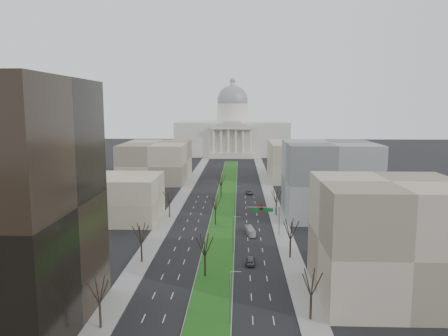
% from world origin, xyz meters
% --- Properties ---
extents(ground, '(600.00, 600.00, 0.00)m').
position_xyz_m(ground, '(0.00, 120.00, 0.00)').
color(ground, black).
rests_on(ground, ground).
extents(median, '(8.00, 222.03, 0.20)m').
position_xyz_m(median, '(0.00, 118.99, 0.10)').
color(median, '#999993').
rests_on(median, ground).
extents(sidewalk_left, '(5.00, 330.00, 0.15)m').
position_xyz_m(sidewalk_left, '(-17.50, 95.00, 0.07)').
color(sidewalk_left, gray).
rests_on(sidewalk_left, ground).
extents(sidewalk_right, '(5.00, 330.00, 0.15)m').
position_xyz_m(sidewalk_right, '(17.50, 95.00, 0.07)').
color(sidewalk_right, gray).
rests_on(sidewalk_right, ground).
extents(capitol, '(80.00, 46.00, 55.00)m').
position_xyz_m(capitol, '(0.00, 269.59, 16.31)').
color(capitol, beige).
rests_on(capitol, ground).
extents(building_beige_left, '(26.00, 22.00, 14.00)m').
position_xyz_m(building_beige_left, '(-33.00, 85.00, 7.00)').
color(building_beige_left, tan).
rests_on(building_beige_left, ground).
extents(building_tan_right, '(26.00, 24.00, 22.00)m').
position_xyz_m(building_tan_right, '(33.00, 32.00, 11.00)').
color(building_tan_right, gray).
rests_on(building_tan_right, ground).
extents(building_grey_right, '(28.00, 26.00, 24.00)m').
position_xyz_m(building_grey_right, '(34.00, 92.00, 12.00)').
color(building_grey_right, slate).
rests_on(building_grey_right, ground).
extents(building_far_left, '(30.00, 40.00, 18.00)m').
position_xyz_m(building_far_left, '(-35.00, 160.00, 9.00)').
color(building_far_left, gray).
rests_on(building_far_left, ground).
extents(building_far_right, '(30.00, 40.00, 18.00)m').
position_xyz_m(building_far_right, '(35.00, 165.00, 9.00)').
color(building_far_right, tan).
rests_on(building_far_right, ground).
extents(tree_left_near, '(5.10, 5.10, 9.18)m').
position_xyz_m(tree_left_near, '(-17.20, 18.00, 6.61)').
color(tree_left_near, black).
rests_on(tree_left_near, ground).
extents(tree_left_mid, '(5.40, 5.40, 9.72)m').
position_xyz_m(tree_left_mid, '(-17.20, 48.00, 7.00)').
color(tree_left_mid, black).
rests_on(tree_left_mid, ground).
extents(tree_left_far, '(5.28, 5.28, 9.50)m').
position_xyz_m(tree_left_far, '(-17.20, 88.00, 6.84)').
color(tree_left_far, black).
rests_on(tree_left_far, ground).
extents(tree_right_near, '(5.16, 5.16, 9.29)m').
position_xyz_m(tree_right_near, '(17.20, 22.00, 6.69)').
color(tree_right_near, black).
rests_on(tree_right_near, ground).
extents(tree_right_mid, '(5.52, 5.52, 9.94)m').
position_xyz_m(tree_right_mid, '(17.20, 52.00, 7.16)').
color(tree_right_mid, black).
rests_on(tree_right_mid, ground).
extents(tree_right_far, '(5.04, 5.04, 9.07)m').
position_xyz_m(tree_right_far, '(17.20, 92.00, 6.53)').
color(tree_right_far, black).
rests_on(tree_right_far, ground).
extents(tree_median_a, '(5.40, 5.40, 9.72)m').
position_xyz_m(tree_median_a, '(-2.00, 40.00, 7.00)').
color(tree_median_a, black).
rests_on(tree_median_a, ground).
extents(tree_median_b, '(5.40, 5.40, 9.72)m').
position_xyz_m(tree_median_b, '(-2.00, 80.00, 7.00)').
color(tree_median_b, black).
rests_on(tree_median_b, ground).
extents(tree_median_c, '(5.40, 5.40, 9.72)m').
position_xyz_m(tree_median_c, '(-2.00, 120.00, 7.00)').
color(tree_median_c, black).
rests_on(tree_median_c, ground).
extents(streetlamp_median_a, '(1.90, 0.20, 9.16)m').
position_xyz_m(streetlamp_median_a, '(3.76, 20.00, 4.81)').
color(streetlamp_median_a, gray).
rests_on(streetlamp_median_a, ground).
extents(streetlamp_median_b, '(1.90, 0.20, 9.16)m').
position_xyz_m(streetlamp_median_b, '(3.76, 55.00, 4.81)').
color(streetlamp_median_b, gray).
rests_on(streetlamp_median_b, ground).
extents(streetlamp_median_c, '(1.90, 0.20, 9.16)m').
position_xyz_m(streetlamp_median_c, '(3.76, 95.00, 4.81)').
color(streetlamp_median_c, gray).
rests_on(streetlamp_median_c, ground).
extents(mast_arm_signs, '(9.12, 0.24, 8.09)m').
position_xyz_m(mast_arm_signs, '(13.49, 70.03, 6.11)').
color(mast_arm_signs, gray).
rests_on(mast_arm_signs, ground).
extents(car_grey_near, '(2.15, 4.83, 1.61)m').
position_xyz_m(car_grey_near, '(7.79, 47.39, 0.81)').
color(car_grey_near, '#515559').
rests_on(car_grey_near, ground).
extents(car_black, '(2.19, 4.64, 1.47)m').
position_xyz_m(car_black, '(7.68, 47.45, 0.74)').
color(car_black, black).
rests_on(car_black, ground).
extents(car_red, '(2.50, 4.72, 1.30)m').
position_xyz_m(car_red, '(12.29, 102.15, 0.65)').
color(car_red, maroon).
rests_on(car_red, ground).
extents(car_grey_far, '(2.69, 5.33, 1.44)m').
position_xyz_m(car_grey_far, '(9.23, 126.70, 0.72)').
color(car_grey_far, '#45464C').
rests_on(car_grey_far, ground).
extents(box_van, '(2.92, 7.73, 2.10)m').
position_xyz_m(box_van, '(8.28, 70.66, 1.05)').
color(box_van, silver).
rests_on(box_van, ground).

